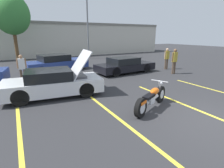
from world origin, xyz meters
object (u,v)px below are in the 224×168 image
at_px(parked_car_right_row, 125,65).
at_px(parked_car_mid_row, 56,63).
at_px(light_pole, 88,23).
at_px(spectator_by_show_car, 175,59).
at_px(tree_background, 12,15).
at_px(show_car_hood_open, 54,83).
at_px(spectator_near_motorcycle, 167,57).
at_px(motorcycle, 151,99).
at_px(spectator_midground, 22,66).

distance_m(parked_car_right_row, parked_car_mid_row, 5.48).
relative_size(light_pole, parked_car_right_row, 1.60).
bearing_deg(spectator_by_show_car, parked_car_mid_row, 143.60).
distance_m(tree_background, show_car_hood_open, 12.57).
bearing_deg(light_pole, spectator_near_motorcycle, -72.91).
bearing_deg(tree_background, show_car_hood_open, -84.42).
height_order(light_pole, tree_background, light_pole).
bearing_deg(parked_car_right_row, spectator_by_show_car, -39.33).
height_order(motorcycle, spectator_midground, spectator_midground).
height_order(tree_background, parked_car_right_row, tree_background).
bearing_deg(spectator_by_show_car, show_car_hood_open, -175.29).
xyz_separation_m(tree_background, parked_car_right_row, (6.94, -9.04, -4.07)).
relative_size(parked_car_right_row, spectator_by_show_car, 2.54).
bearing_deg(spectator_midground, tree_background, 90.17).
bearing_deg(parked_car_mid_row, light_pole, 38.23).
bearing_deg(motorcycle, tree_background, 80.31).
xyz_separation_m(show_car_hood_open, parked_car_right_row, (5.79, 2.82, -0.06)).
xyz_separation_m(parked_car_right_row, spectator_by_show_car, (2.93, -2.11, 0.54)).
bearing_deg(parked_car_right_row, show_car_hood_open, -157.58).
bearing_deg(parked_car_mid_row, parked_car_right_row, -47.35).
height_order(tree_background, parked_car_mid_row, tree_background).
xyz_separation_m(motorcycle, spectator_near_motorcycle, (6.63, 5.71, 0.62)).
bearing_deg(motorcycle, spectator_midground, 96.26).
distance_m(tree_background, spectator_near_motorcycle, 14.82).
bearing_deg(parked_car_mid_row, spectator_near_motorcycle, -35.33).
distance_m(tree_background, spectator_by_show_car, 15.30).
xyz_separation_m(motorcycle, spectator_midground, (-4.10, 6.80, 0.57)).
height_order(parked_car_right_row, spectator_near_motorcycle, spectator_near_motorcycle).
height_order(parked_car_mid_row, spectator_near_motorcycle, spectator_near_motorcycle).
relative_size(motorcycle, spectator_near_motorcycle, 1.35).
relative_size(tree_background, parked_car_right_row, 1.41).
relative_size(tree_background, show_car_hood_open, 1.43).
bearing_deg(light_pole, motorcycle, -103.26).
distance_m(light_pole, spectator_by_show_car, 11.91).
bearing_deg(spectator_by_show_car, spectator_near_motorcycle, 61.00).
xyz_separation_m(parked_car_mid_row, spectator_midground, (-2.53, -2.70, 0.37)).
distance_m(parked_car_mid_row, spectator_near_motorcycle, 9.05).
relative_size(spectator_near_motorcycle, spectator_by_show_car, 0.95).
bearing_deg(tree_background, light_pole, 1.41).
bearing_deg(tree_background, spectator_midground, -89.83).
relative_size(light_pole, show_car_hood_open, 1.63).
height_order(tree_background, spectator_near_motorcycle, tree_background).
relative_size(parked_car_mid_row, spectator_by_show_car, 2.76).
height_order(motorcycle, spectator_by_show_car, spectator_by_show_car).
xyz_separation_m(show_car_hood_open, spectator_by_show_car, (8.71, 0.72, 0.48)).
bearing_deg(show_car_hood_open, light_pole, 68.30).
relative_size(light_pole, motorcycle, 3.18).
distance_m(parked_car_right_row, spectator_near_motorcycle, 3.88).
distance_m(tree_background, motorcycle, 16.35).
distance_m(motorcycle, show_car_hood_open, 4.51).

